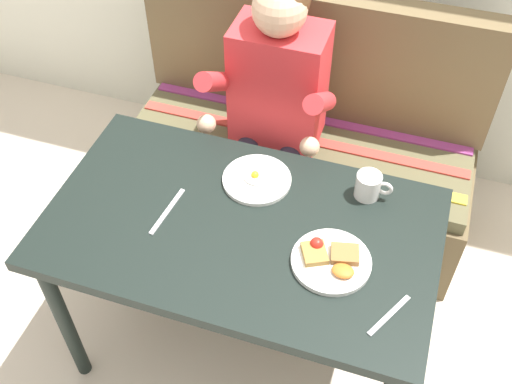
{
  "coord_description": "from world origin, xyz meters",
  "views": [
    {
      "loc": [
        0.42,
        -1.11,
        2.16
      ],
      "look_at": [
        0.0,
        0.15,
        0.72
      ],
      "focal_mm": 42.74,
      "sensor_mm": 36.0,
      "label": 1
    }
  ],
  "objects_px": {
    "table": "(241,241)",
    "fork": "(389,315)",
    "plate_breakfast": "(331,260)",
    "coffee_mug": "(369,185)",
    "person": "(273,100)",
    "plate_eggs": "(257,179)",
    "couch": "(300,154)",
    "knife": "(167,211)"
  },
  "relations": [
    {
      "from": "couch",
      "to": "coffee_mug",
      "type": "height_order",
      "value": "couch"
    },
    {
      "from": "couch",
      "to": "coffee_mug",
      "type": "relative_size",
      "value": 12.2
    },
    {
      "from": "couch",
      "to": "plate_breakfast",
      "type": "height_order",
      "value": "couch"
    },
    {
      "from": "plate_breakfast",
      "to": "knife",
      "type": "relative_size",
      "value": 1.16
    },
    {
      "from": "person",
      "to": "plate_eggs",
      "type": "relative_size",
      "value": 5.42
    },
    {
      "from": "plate_breakfast",
      "to": "knife",
      "type": "bearing_deg",
      "value": 176.65
    },
    {
      "from": "table",
      "to": "knife",
      "type": "height_order",
      "value": "knife"
    },
    {
      "from": "table",
      "to": "fork",
      "type": "xyz_separation_m",
      "value": [
        0.48,
        -0.18,
        0.08
      ]
    },
    {
      "from": "coffee_mug",
      "to": "fork",
      "type": "height_order",
      "value": "coffee_mug"
    },
    {
      "from": "plate_breakfast",
      "to": "fork",
      "type": "height_order",
      "value": "plate_breakfast"
    },
    {
      "from": "person",
      "to": "plate_breakfast",
      "type": "distance_m",
      "value": 0.74
    },
    {
      "from": "plate_breakfast",
      "to": "coffee_mug",
      "type": "relative_size",
      "value": 1.97
    },
    {
      "from": "table",
      "to": "plate_breakfast",
      "type": "distance_m",
      "value": 0.31
    },
    {
      "from": "person",
      "to": "fork",
      "type": "bearing_deg",
      "value": -53.69
    },
    {
      "from": "couch",
      "to": "knife",
      "type": "height_order",
      "value": "couch"
    },
    {
      "from": "knife",
      "to": "person",
      "type": "bearing_deg",
      "value": 81.99
    },
    {
      "from": "person",
      "to": "plate_eggs",
      "type": "bearing_deg",
      "value": -80.22
    },
    {
      "from": "couch",
      "to": "plate_eggs",
      "type": "height_order",
      "value": "couch"
    },
    {
      "from": "person",
      "to": "plate_breakfast",
      "type": "xyz_separation_m",
      "value": [
        0.37,
        -0.64,
        0.0
      ]
    },
    {
      "from": "plate_eggs",
      "to": "coffee_mug",
      "type": "height_order",
      "value": "coffee_mug"
    },
    {
      "from": "table",
      "to": "knife",
      "type": "bearing_deg",
      "value": -174.09
    },
    {
      "from": "person",
      "to": "table",
      "type": "bearing_deg",
      "value": -82.38
    },
    {
      "from": "table",
      "to": "couch",
      "type": "height_order",
      "value": "couch"
    },
    {
      "from": "couch",
      "to": "person",
      "type": "distance_m",
      "value": 0.45
    },
    {
      "from": "couch",
      "to": "knife",
      "type": "xyz_separation_m",
      "value": [
        -0.23,
        -0.79,
        0.4
      ]
    },
    {
      "from": "couch",
      "to": "fork",
      "type": "height_order",
      "value": "couch"
    },
    {
      "from": "coffee_mug",
      "to": "fork",
      "type": "relative_size",
      "value": 0.69
    },
    {
      "from": "table",
      "to": "fork",
      "type": "height_order",
      "value": "fork"
    },
    {
      "from": "plate_breakfast",
      "to": "person",
      "type": "bearing_deg",
      "value": 120.01
    },
    {
      "from": "plate_breakfast",
      "to": "fork",
      "type": "distance_m",
      "value": 0.23
    },
    {
      "from": "fork",
      "to": "coffee_mug",
      "type": "bearing_deg",
      "value": 137.15
    },
    {
      "from": "knife",
      "to": "plate_eggs",
      "type": "bearing_deg",
      "value": 49.57
    },
    {
      "from": "plate_breakfast",
      "to": "table",
      "type": "bearing_deg",
      "value": 169.43
    },
    {
      "from": "table",
      "to": "person",
      "type": "bearing_deg",
      "value": 97.62
    },
    {
      "from": "couch",
      "to": "plate_eggs",
      "type": "bearing_deg",
      "value": -90.95
    },
    {
      "from": "plate_eggs",
      "to": "couch",
      "type": "bearing_deg",
      "value": 89.05
    },
    {
      "from": "person",
      "to": "plate_breakfast",
      "type": "relative_size",
      "value": 5.23
    },
    {
      "from": "plate_breakfast",
      "to": "knife",
      "type": "distance_m",
      "value": 0.53
    },
    {
      "from": "table",
      "to": "coffee_mug",
      "type": "distance_m",
      "value": 0.44
    },
    {
      "from": "person",
      "to": "coffee_mug",
      "type": "relative_size",
      "value": 10.27
    },
    {
      "from": "plate_eggs",
      "to": "fork",
      "type": "height_order",
      "value": "plate_eggs"
    },
    {
      "from": "table",
      "to": "person",
      "type": "xyz_separation_m",
      "value": [
        -0.08,
        0.59,
        0.09
      ]
    }
  ]
}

